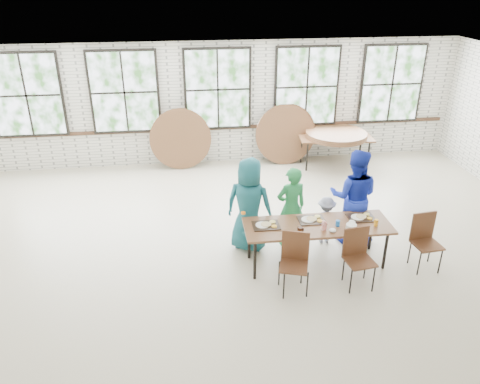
{
  "coord_description": "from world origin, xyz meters",
  "views": [
    {
      "loc": [
        -0.96,
        -6.74,
        4.51
      ],
      "look_at": [
        0.0,
        0.4,
        1.05
      ],
      "focal_mm": 35.0,
      "sensor_mm": 36.0,
      "label": 1
    }
  ],
  "objects_px": {
    "dining_table": "(318,227)",
    "chair_near_right": "(358,252)",
    "storage_table": "(336,139)",
    "chair_near_left": "(295,257)"
  },
  "relations": [
    {
      "from": "dining_table",
      "to": "chair_near_right",
      "type": "height_order",
      "value": "chair_near_right"
    },
    {
      "from": "storage_table",
      "to": "dining_table",
      "type": "bearing_deg",
      "value": -107.41
    },
    {
      "from": "dining_table",
      "to": "chair_near_right",
      "type": "bearing_deg",
      "value": -51.16
    },
    {
      "from": "chair_near_right",
      "to": "storage_table",
      "type": "bearing_deg",
      "value": 68.08
    },
    {
      "from": "chair_near_left",
      "to": "chair_near_right",
      "type": "distance_m",
      "value": 0.99
    },
    {
      "from": "dining_table",
      "to": "chair_near_right",
      "type": "xyz_separation_m",
      "value": [
        0.47,
        -0.6,
        -0.13
      ]
    },
    {
      "from": "chair_near_right",
      "to": "storage_table",
      "type": "xyz_separation_m",
      "value": [
        1.21,
        4.8,
        0.13
      ]
    },
    {
      "from": "chair_near_left",
      "to": "storage_table",
      "type": "relative_size",
      "value": 0.51
    },
    {
      "from": "chair_near_left",
      "to": "chair_near_right",
      "type": "bearing_deg",
      "value": 17.62
    },
    {
      "from": "chair_near_right",
      "to": "chair_near_left",
      "type": "bearing_deg",
      "value": 171.92
    }
  ]
}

